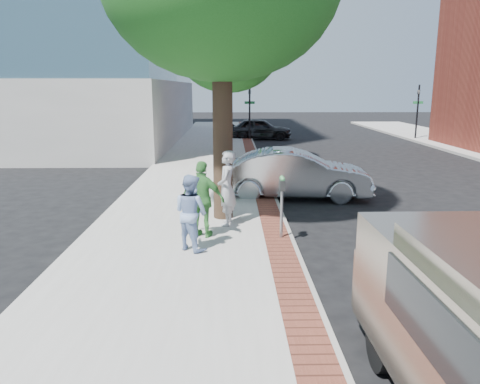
{
  "coord_description": "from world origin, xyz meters",
  "views": [
    {
      "loc": [
        -0.38,
        -10.45,
        3.62
      ],
      "look_at": [
        -0.17,
        0.34,
        1.2
      ],
      "focal_mm": 35.0,
      "sensor_mm": 36.0,
      "label": 1
    }
  ],
  "objects_px": {
    "person_gray": "(227,188)",
    "person_officer": "(191,212)",
    "bg_car": "(260,129)",
    "sedan_silver": "(295,174)",
    "person_green": "(203,199)",
    "parking_meter": "(282,194)"
  },
  "relations": [
    {
      "from": "person_officer",
      "to": "bg_car",
      "type": "bearing_deg",
      "value": -56.64
    },
    {
      "from": "person_officer",
      "to": "person_green",
      "type": "relative_size",
      "value": 0.92
    },
    {
      "from": "person_gray",
      "to": "sedan_silver",
      "type": "distance_m",
      "value": 4.2
    },
    {
      "from": "person_officer",
      "to": "person_gray",
      "type": "bearing_deg",
      "value": -71.79
    },
    {
      "from": "person_green",
      "to": "sedan_silver",
      "type": "bearing_deg",
      "value": -104.03
    },
    {
      "from": "person_green",
      "to": "sedan_silver",
      "type": "relative_size",
      "value": 0.37
    },
    {
      "from": "parking_meter",
      "to": "sedan_silver",
      "type": "bearing_deg",
      "value": 78.59
    },
    {
      "from": "parking_meter",
      "to": "person_gray",
      "type": "bearing_deg",
      "value": 139.56
    },
    {
      "from": "sedan_silver",
      "to": "bg_car",
      "type": "height_order",
      "value": "sedan_silver"
    },
    {
      "from": "parking_meter",
      "to": "person_officer",
      "type": "bearing_deg",
      "value": -159.7
    },
    {
      "from": "person_gray",
      "to": "person_officer",
      "type": "xyz_separation_m",
      "value": [
        -0.76,
        -1.86,
        -0.13
      ]
    },
    {
      "from": "parking_meter",
      "to": "person_officer",
      "type": "distance_m",
      "value": 2.2
    },
    {
      "from": "person_officer",
      "to": "bg_car",
      "type": "xyz_separation_m",
      "value": [
        2.92,
        23.45,
        -0.23
      ]
    },
    {
      "from": "person_gray",
      "to": "person_officer",
      "type": "distance_m",
      "value": 2.01
    },
    {
      "from": "person_officer",
      "to": "bg_car",
      "type": "relative_size",
      "value": 0.38
    },
    {
      "from": "sedan_silver",
      "to": "person_gray",
      "type": "bearing_deg",
      "value": 152.13
    },
    {
      "from": "person_gray",
      "to": "person_green",
      "type": "relative_size",
      "value": 1.06
    },
    {
      "from": "sedan_silver",
      "to": "person_green",
      "type": "bearing_deg",
      "value": 152.69
    },
    {
      "from": "parking_meter",
      "to": "bg_car",
      "type": "distance_m",
      "value": 22.71
    },
    {
      "from": "person_officer",
      "to": "sedan_silver",
      "type": "height_order",
      "value": "person_officer"
    },
    {
      "from": "parking_meter",
      "to": "person_officer",
      "type": "height_order",
      "value": "person_officer"
    },
    {
      "from": "parking_meter",
      "to": "sedan_silver",
      "type": "height_order",
      "value": "sedan_silver"
    }
  ]
}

